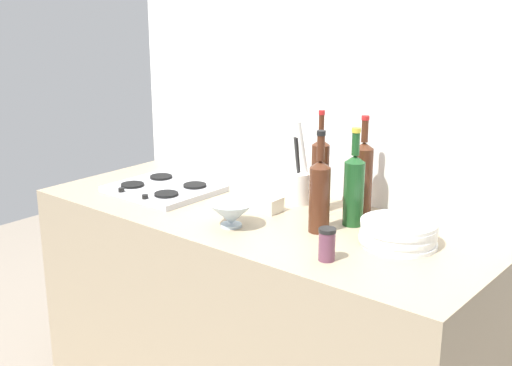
{
  "coord_description": "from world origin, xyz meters",
  "views": [
    {
      "loc": [
        1.5,
        -1.8,
        1.7
      ],
      "look_at": [
        0.0,
        0.0,
        1.02
      ],
      "focal_mm": 46.64,
      "sensor_mm": 36.0,
      "label": 1
    }
  ],
  "objects_px": {
    "wine_bottle_leftmost": "(363,177)",
    "wine_bottle_rightmost": "(320,194)",
    "stovetop_hob": "(164,189)",
    "utensil_crock": "(299,186)",
    "wine_bottle_mid_right": "(320,173)",
    "mixing_bowl": "(231,213)",
    "wine_bottle_mid_left": "(354,188)",
    "butter_dish": "(263,203)",
    "condiment_jar_front": "(327,244)",
    "plate_stack": "(399,233)"
  },
  "relations": [
    {
      "from": "mixing_bowl",
      "to": "condiment_jar_front",
      "type": "distance_m",
      "value": 0.43
    },
    {
      "from": "plate_stack",
      "to": "mixing_bowl",
      "type": "bearing_deg",
      "value": -157.88
    },
    {
      "from": "wine_bottle_leftmost",
      "to": "condiment_jar_front",
      "type": "distance_m",
      "value": 0.48
    },
    {
      "from": "utensil_crock",
      "to": "stovetop_hob",
      "type": "bearing_deg",
      "value": -155.5
    },
    {
      "from": "wine_bottle_leftmost",
      "to": "butter_dish",
      "type": "height_order",
      "value": "wine_bottle_leftmost"
    },
    {
      "from": "wine_bottle_mid_left",
      "to": "utensil_crock",
      "type": "bearing_deg",
      "value": 164.69
    },
    {
      "from": "plate_stack",
      "to": "butter_dish",
      "type": "bearing_deg",
      "value": -179.44
    },
    {
      "from": "wine_bottle_mid_left",
      "to": "wine_bottle_mid_right",
      "type": "height_order",
      "value": "wine_bottle_mid_right"
    },
    {
      "from": "wine_bottle_rightmost",
      "to": "wine_bottle_mid_left",
      "type": "bearing_deg",
      "value": 68.21
    },
    {
      "from": "mixing_bowl",
      "to": "condiment_jar_front",
      "type": "xyz_separation_m",
      "value": [
        0.43,
        -0.04,
        0.0
      ]
    },
    {
      "from": "wine_bottle_mid_right",
      "to": "mixing_bowl",
      "type": "xyz_separation_m",
      "value": [
        -0.14,
        -0.34,
        -0.1
      ]
    },
    {
      "from": "plate_stack",
      "to": "utensil_crock",
      "type": "xyz_separation_m",
      "value": [
        -0.52,
        0.15,
        0.03
      ]
    },
    {
      "from": "wine_bottle_mid_right",
      "to": "mixing_bowl",
      "type": "distance_m",
      "value": 0.38
    },
    {
      "from": "wine_bottle_mid_right",
      "to": "mixing_bowl",
      "type": "bearing_deg",
      "value": -111.8
    },
    {
      "from": "plate_stack",
      "to": "wine_bottle_mid_right",
      "type": "relative_size",
      "value": 0.67
    },
    {
      "from": "wine_bottle_mid_left",
      "to": "butter_dish",
      "type": "height_order",
      "value": "wine_bottle_mid_left"
    },
    {
      "from": "stovetop_hob",
      "to": "wine_bottle_leftmost",
      "type": "xyz_separation_m",
      "value": [
        0.78,
        0.27,
        0.13
      ]
    },
    {
      "from": "stovetop_hob",
      "to": "utensil_crock",
      "type": "xyz_separation_m",
      "value": [
        0.52,
        0.24,
        0.05
      ]
    },
    {
      "from": "wine_bottle_mid_left",
      "to": "utensil_crock",
      "type": "xyz_separation_m",
      "value": [
        -0.3,
        0.08,
        -0.07
      ]
    },
    {
      "from": "utensil_crock",
      "to": "condiment_jar_front",
      "type": "xyz_separation_m",
      "value": [
        0.41,
        -0.41,
        -0.02
      ]
    },
    {
      "from": "wine_bottle_leftmost",
      "to": "wine_bottle_rightmost",
      "type": "height_order",
      "value": "wine_bottle_leftmost"
    },
    {
      "from": "plate_stack",
      "to": "condiment_jar_front",
      "type": "relative_size",
      "value": 2.46
    },
    {
      "from": "wine_bottle_leftmost",
      "to": "wine_bottle_mid_left",
      "type": "height_order",
      "value": "wine_bottle_leftmost"
    },
    {
      "from": "condiment_jar_front",
      "to": "mixing_bowl",
      "type": "bearing_deg",
      "value": 174.57
    },
    {
      "from": "plate_stack",
      "to": "wine_bottle_mid_left",
      "type": "distance_m",
      "value": 0.25
    },
    {
      "from": "butter_dish",
      "to": "plate_stack",
      "type": "bearing_deg",
      "value": 0.56
    },
    {
      "from": "stovetop_hob",
      "to": "utensil_crock",
      "type": "bearing_deg",
      "value": 24.5
    },
    {
      "from": "wine_bottle_rightmost",
      "to": "utensil_crock",
      "type": "distance_m",
      "value": 0.33
    },
    {
      "from": "condiment_jar_front",
      "to": "wine_bottle_mid_right",
      "type": "bearing_deg",
      "value": 127.15
    },
    {
      "from": "wine_bottle_mid_right",
      "to": "condiment_jar_front",
      "type": "bearing_deg",
      "value": -52.85
    },
    {
      "from": "stovetop_hob",
      "to": "wine_bottle_mid_left",
      "type": "distance_m",
      "value": 0.84
    },
    {
      "from": "wine_bottle_mid_right",
      "to": "utensil_crock",
      "type": "bearing_deg",
      "value": 167.52
    },
    {
      "from": "stovetop_hob",
      "to": "mixing_bowl",
      "type": "relative_size",
      "value": 2.44
    },
    {
      "from": "butter_dish",
      "to": "condiment_jar_front",
      "type": "bearing_deg",
      "value": -29.06
    },
    {
      "from": "wine_bottle_mid_left",
      "to": "wine_bottle_rightmost",
      "type": "xyz_separation_m",
      "value": [
        -0.05,
        -0.13,
        -0.0
      ]
    },
    {
      "from": "condiment_jar_front",
      "to": "stovetop_hob",
      "type": "bearing_deg",
      "value": 169.22
    },
    {
      "from": "wine_bottle_mid_left",
      "to": "plate_stack",
      "type": "bearing_deg",
      "value": -18.07
    },
    {
      "from": "wine_bottle_leftmost",
      "to": "mixing_bowl",
      "type": "xyz_separation_m",
      "value": [
        -0.28,
        -0.41,
        -0.1
      ]
    },
    {
      "from": "wine_bottle_rightmost",
      "to": "wine_bottle_mid_right",
      "type": "bearing_deg",
      "value": 123.97
    },
    {
      "from": "wine_bottle_mid_left",
      "to": "condiment_jar_front",
      "type": "bearing_deg",
      "value": -71.41
    },
    {
      "from": "wine_bottle_leftmost",
      "to": "utensil_crock",
      "type": "relative_size",
      "value": 1.15
    },
    {
      "from": "wine_bottle_leftmost",
      "to": "wine_bottle_rightmost",
      "type": "relative_size",
      "value": 1.05
    },
    {
      "from": "wine_bottle_mid_left",
      "to": "wine_bottle_leftmost",
      "type": "bearing_deg",
      "value": 106.51
    },
    {
      "from": "stovetop_hob",
      "to": "plate_stack",
      "type": "height_order",
      "value": "plate_stack"
    },
    {
      "from": "plate_stack",
      "to": "wine_bottle_leftmost",
      "type": "xyz_separation_m",
      "value": [
        -0.25,
        0.19,
        0.11
      ]
    },
    {
      "from": "stovetop_hob",
      "to": "utensil_crock",
      "type": "distance_m",
      "value": 0.57
    },
    {
      "from": "condiment_jar_front",
      "to": "wine_bottle_rightmost",
      "type": "bearing_deg",
      "value": 129.98
    },
    {
      "from": "wine_bottle_mid_right",
      "to": "condiment_jar_front",
      "type": "xyz_separation_m",
      "value": [
        0.29,
        -0.39,
        -0.09
      ]
    },
    {
      "from": "mixing_bowl",
      "to": "butter_dish",
      "type": "height_order",
      "value": "mixing_bowl"
    },
    {
      "from": "wine_bottle_mid_right",
      "to": "wine_bottle_mid_left",
      "type": "bearing_deg",
      "value": -17.09
    }
  ]
}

